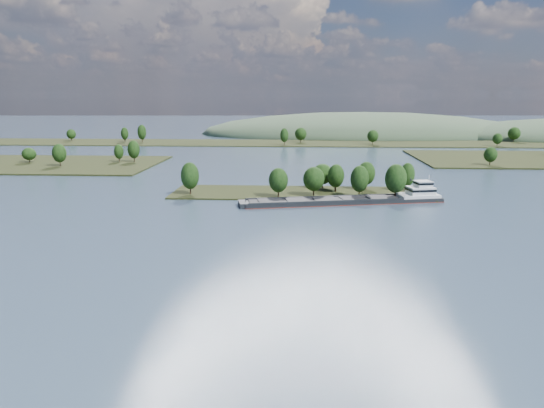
{
  "coord_description": "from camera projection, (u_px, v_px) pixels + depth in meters",
  "views": [
    {
      "loc": [
        0.92,
        -25.61,
        38.13
      ],
      "look_at": [
        -8.06,
        130.0,
        6.0
      ],
      "focal_mm": 35.0,
      "sensor_mm": 36.0,
      "label": 1
    }
  ],
  "objects": [
    {
      "name": "back_shoreline",
      "position": [
        312.0,
        143.0,
        423.09
      ],
      "size": [
        900.0,
        60.0,
        15.55
      ],
      "color": "black",
      "rests_on": "ground"
    },
    {
      "name": "cargo_barge",
      "position": [
        356.0,
        199.0,
        190.84
      ],
      "size": [
        74.29,
        25.05,
        10.03
      ],
      "color": "black",
      "rests_on": "ground"
    },
    {
      "name": "tree_island",
      "position": [
        317.0,
        184.0,
        206.34
      ],
      "size": [
        100.0,
        30.0,
        13.99
      ],
      "color": "black",
      "rests_on": "ground"
    },
    {
      "name": "hill_west",
      "position": [
        363.0,
        135.0,
        518.29
      ],
      "size": [
        320.0,
        160.0,
        44.0
      ],
      "primitive_type": "ellipsoid",
      "color": "#3A5037",
      "rests_on": "ground"
    },
    {
      "name": "ground",
      "position": [
        298.0,
        232.0,
        150.12
      ],
      "size": [
        1800.0,
        1800.0,
        0.0
      ],
      "primitive_type": "plane",
      "color": "#354B5C",
      "rests_on": "ground"
    }
  ]
}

